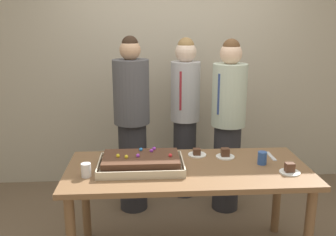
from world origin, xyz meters
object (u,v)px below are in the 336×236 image
Objects in this scene: cake_server_utensil at (271,156)px; person_serving_front at (228,124)px; plated_slice_far_left at (225,154)px; drink_cup_nearest at (262,158)px; plated_slice_near_left at (290,170)px; plated_slice_near_right at (197,153)px; sheet_cake at (141,163)px; person_striped_tie_right at (185,115)px; party_table at (188,179)px; person_green_shirt_behind at (132,123)px; drink_cup_middle at (86,170)px.

cake_server_utensil is 0.12× the size of person_serving_front.
plated_slice_far_left is 0.30m from drink_cup_nearest.
plated_slice_far_left is at bearing 32.30° from person_serving_front.
plated_slice_far_left is at bearing 178.32° from cake_server_utensil.
plated_slice_near_left is 0.24m from drink_cup_nearest.
plated_slice_near_right is at bearing 147.15° from plated_slice_near_left.
sheet_cake is 0.38× the size of person_serving_front.
drink_cup_nearest reaches higher than plated_slice_near_right.
cake_server_utensil is 0.65m from person_serving_front.
person_striped_tie_right is (-0.61, 0.94, 0.12)m from cake_server_utensil.
plated_slice_far_left is 0.09× the size of person_serving_front.
person_serving_front reaches higher than party_table.
cake_server_utensil reaches higher than party_table.
person_green_shirt_behind reaches higher than cake_server_utensil.
plated_slice_far_left is 1.01m from person_green_shirt_behind.
drink_cup_nearest is (0.93, 0.03, 0.00)m from sheet_cake.
plated_slice_near_left is 1.00× the size of plated_slice_near_right.
plated_slice_near_left reaches higher than party_table.
sheet_cake is at bearing -0.00° from person_striped_tie_right.
party_table is at bearing -165.31° from cake_server_utensil.
person_serving_front reaches higher than sheet_cake.
drink_cup_middle is at bearing 178.97° from plated_slice_near_left.
cake_server_utensil is at bearing 67.33° from person_serving_front.
person_striped_tie_right is at bearing 68.06° from sheet_cake.
person_striped_tie_right is (0.10, 1.12, 0.22)m from party_table.
plated_slice_far_left is 0.38m from cake_server_utensil.
cake_server_utensil is 0.12× the size of person_green_shirt_behind.
sheet_cake is 0.86m from person_green_shirt_behind.
drink_cup_nearest is at bearing 45.31° from person_green_shirt_behind.
person_green_shirt_behind is 0.61m from person_striped_tie_right.
plated_slice_near_right is 0.23m from plated_slice_far_left.
person_striped_tie_right reaches higher than plated_slice_near_right.
plated_slice_far_left is at bearing 16.77° from drink_cup_middle.
plated_slice_near_left is 0.74m from plated_slice_near_right.
cake_server_utensil is (1.06, 0.19, -0.04)m from sheet_cake.
drink_cup_middle is at bearing -170.31° from party_table.
drink_cup_nearest is (0.48, -0.22, 0.03)m from plated_slice_near_right.
plated_slice_near_right is at bearing 22.26° from person_striped_tie_right.
plated_slice_far_left is 0.09× the size of person_striped_tie_right.
plated_slice_near_left is 0.97m from person_serving_front.
person_serving_front is (0.37, 0.53, 0.10)m from plated_slice_near_right.
drink_cup_middle is 1.48m from cake_server_utensil.
plated_slice_near_right is 1.50× the size of drink_cup_middle.
drink_cup_nearest is (-0.15, 0.18, 0.03)m from plated_slice_near_left.
plated_slice_near_left is (0.73, -0.15, 0.12)m from party_table.
drink_cup_nearest is 0.06× the size of person_striped_tie_right.
cake_server_utensil is at bearing 53.95° from person_green_shirt_behind.
party_table is 0.29m from plated_slice_near_right.
person_serving_front is at bearing 110.72° from cake_server_utensil.
plated_slice_near_right is at bearing 24.05° from drink_cup_middle.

